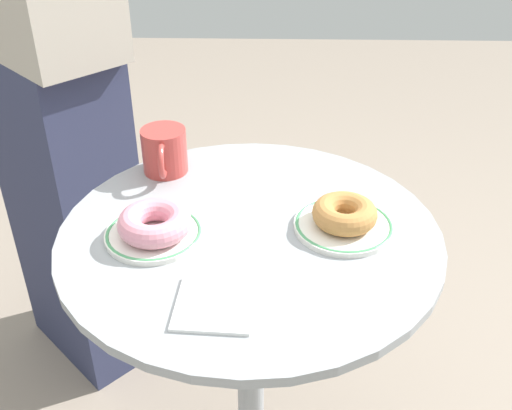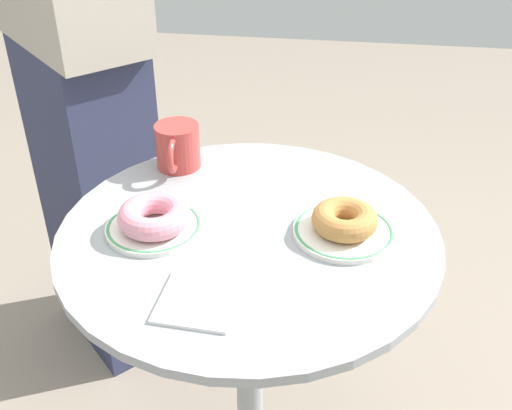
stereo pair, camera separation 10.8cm
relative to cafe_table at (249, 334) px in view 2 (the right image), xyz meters
name	(u,v)px [view 2 (the right image)]	position (x,y,z in m)	size (l,w,h in m)	color
cafe_table	(249,334)	(0.00, 0.00, 0.00)	(0.68, 0.68, 0.76)	#999EA3
plate_left	(154,227)	(-0.17, -0.02, 0.26)	(0.17, 0.17, 0.01)	white
plate_right	(343,231)	(0.17, 0.01, 0.26)	(0.18, 0.18, 0.01)	white
donut_pink_frosted	(154,216)	(-0.16, -0.03, 0.29)	(0.13, 0.13, 0.04)	pink
donut_old_fashioned	(345,219)	(0.17, 0.01, 0.29)	(0.11, 0.11, 0.04)	#BC7F42
paper_napkin	(198,301)	(-0.05, -0.20, 0.26)	(0.12, 0.12, 0.01)	white
coffee_mug	(177,147)	(-0.18, 0.21, 0.30)	(0.09, 0.13, 0.09)	#B73D38
person_figure	(77,62)	(-0.50, 0.49, 0.36)	(0.46, 0.46, 1.77)	#2D3351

